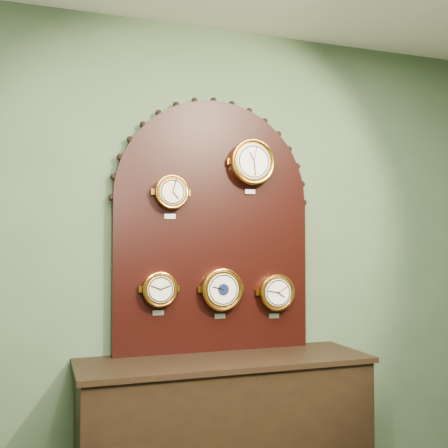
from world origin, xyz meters
name	(u,v)px	position (x,y,z in m)	size (l,w,h in m)	color
wall_back	(211,255)	(0.00, 2.50, 1.40)	(4.00, 4.00, 0.00)	#455E40
shop_counter	(225,436)	(0.00, 2.23, 0.40)	(1.60, 0.50, 0.80)	black
display_board	(213,217)	(0.00, 2.45, 1.63)	(1.26, 0.06, 1.53)	black
roman_clock	(171,192)	(-0.27, 2.38, 1.76)	(0.20, 0.08, 0.25)	orange
arabic_clock	(252,162)	(0.22, 2.38, 1.96)	(0.28, 0.08, 0.33)	orange
hygrometer	(160,289)	(-0.34, 2.38, 1.21)	(0.20, 0.08, 0.25)	orange
barometer	(222,289)	(0.03, 2.38, 1.20)	(0.25, 0.08, 0.30)	orange
tide_clock	(276,292)	(0.38, 2.38, 1.17)	(0.22, 0.08, 0.27)	orange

